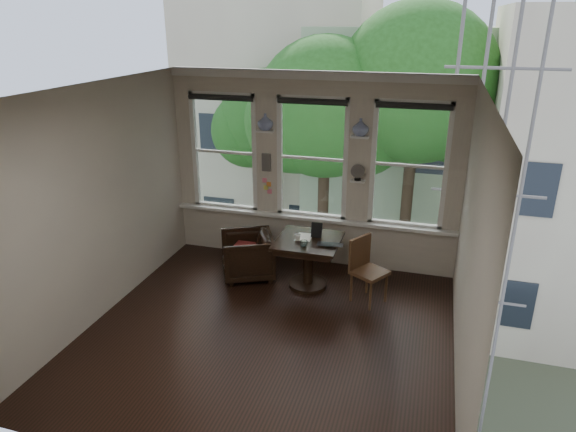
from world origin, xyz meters
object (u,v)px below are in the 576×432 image
(armchair_left, at_px, (247,255))
(table, at_px, (308,263))
(mug, at_px, (298,237))
(laptop, at_px, (329,247))
(side_chair_right, at_px, (370,272))

(armchair_left, bearing_deg, table, 61.13)
(table, distance_m, mug, 0.45)
(mug, bearing_deg, table, 24.06)
(armchair_left, height_order, laptop, laptop)
(side_chair_right, bearing_deg, table, 109.89)
(table, relative_size, armchair_left, 1.17)
(table, xyz_separation_m, side_chair_right, (0.92, -0.19, 0.09))
(table, relative_size, side_chair_right, 0.98)
(side_chair_right, xyz_separation_m, laptop, (-0.57, 0.00, 0.30))
(laptop, bearing_deg, side_chair_right, -4.33)
(armchair_left, distance_m, laptop, 1.39)
(armchair_left, xyz_separation_m, mug, (0.82, -0.11, 0.45))
(side_chair_right, relative_size, mug, 9.73)
(side_chair_right, distance_m, mug, 1.11)
(table, distance_m, side_chair_right, 0.94)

